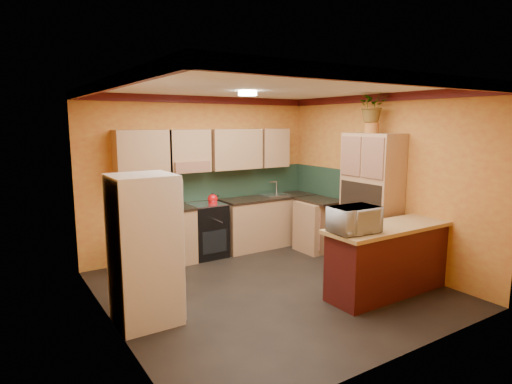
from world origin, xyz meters
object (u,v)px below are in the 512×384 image
Objects in this scene: base_cabinets_back at (238,226)px; breakfast_bar at (389,261)px; microwave at (354,219)px; stove at (207,230)px; fridge at (144,250)px; pantry at (371,201)px.

breakfast_bar is (0.70, -2.76, 0.00)m from base_cabinets_back.
stove is at bearing 106.66° from microwave.
stove is 2.50m from fridge.
fridge is 3.61m from pantry.
microwave is (-0.67, 0.00, 0.65)m from breakfast_bar.
base_cabinets_back is at bearing 104.21° from breakfast_bar.
breakfast_bar is at bearing -64.36° from stove.
pantry is at bearing -54.70° from base_cabinets_back.
breakfast_bar is at bearing 3.33° from microwave.
microwave reaches higher than breakfast_bar.
stove reaches higher than base_cabinets_back.
pantry is at bearing -0.57° from fridge.
microwave is at bearing -22.06° from fridge.
pantry is 1.25m from breakfast_bar.
pantry is 3.62× the size of microwave.
microwave reaches higher than stove.
stove is 0.51× the size of breakfast_bar.
base_cabinets_back is 2.84m from breakfast_bar.
fridge is at bearing -141.49° from base_cabinets_back.
base_cabinets_back is 2.03× the size of breakfast_bar.
stove is 0.43× the size of pantry.
fridge reaches higher than base_cabinets_back.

